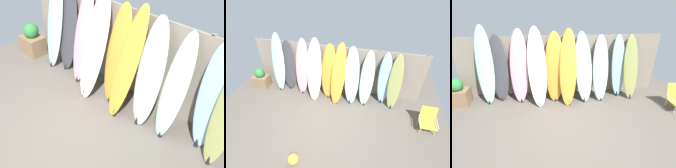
{
  "view_description": "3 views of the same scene",
  "coord_description": "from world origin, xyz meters",
  "views": [
    {
      "loc": [
        3.29,
        -2.12,
        3.9
      ],
      "look_at": [
        0.47,
        0.81,
        1.04
      ],
      "focal_mm": 50.0,
      "sensor_mm": 36.0,
      "label": 1
    },
    {
      "loc": [
        1.28,
        -3.23,
        4.4
      ],
      "look_at": [
        0.31,
        0.96,
        1.04
      ],
      "focal_mm": 28.0,
      "sensor_mm": 36.0,
      "label": 2
    },
    {
      "loc": [
        -0.35,
        -3.05,
        2.77
      ],
      "look_at": [
        -0.01,
        0.58,
        0.96
      ],
      "focal_mm": 28.0,
      "sensor_mm": 36.0,
      "label": 3
    }
  ],
  "objects": [
    {
      "name": "surfboard_orange_4",
      "position": [
        -0.18,
        1.63,
        0.97
      ],
      "size": [
        0.58,
        0.58,
        1.96
      ],
      "color": "orange",
      "rests_on": "ground"
    },
    {
      "name": "planter_box",
      "position": [
        -2.92,
        1.5,
        0.35
      ],
      "size": [
        0.57,
        0.43,
        0.8
      ],
      "color": "#846647",
      "rests_on": "ground"
    },
    {
      "name": "surfboard_charcoal_1",
      "position": [
        -1.76,
        1.74,
        0.94
      ],
      "size": [
        0.54,
        0.47,
        1.9
      ],
      "color": "#38383D",
      "rests_on": "ground"
    },
    {
      "name": "surfboard_seafoam_6",
      "position": [
        0.65,
        1.57,
        0.96
      ],
      "size": [
        0.58,
        0.76,
        1.95
      ],
      "color": "#9ED6BC",
      "rests_on": "ground"
    },
    {
      "name": "surfboard_orange_5",
      "position": [
        0.2,
        1.5,
        1.0
      ],
      "size": [
        0.58,
        0.88,
        2.04
      ],
      "color": "orange",
      "rests_on": "ground"
    },
    {
      "name": "ground",
      "position": [
        0.0,
        0.0,
        0.0
      ],
      "size": [
        7.68,
        7.68,
        0.0
      ],
      "primitive_type": "plane",
      "color": "#5B544C"
    },
    {
      "name": "surfboard_seafoam_0",
      "position": [
        -2.09,
        1.65,
        1.07
      ],
      "size": [
        0.5,
        0.59,
        2.16
      ],
      "color": "#9ED6BC",
      "rests_on": "ground"
    },
    {
      "name": "surfboard_olive_9",
      "position": [
        2.08,
        1.6,
        0.9
      ],
      "size": [
        0.45,
        0.64,
        1.84
      ],
      "color": "olive",
      "rests_on": "ground"
    },
    {
      "name": "surfboard_pink_2",
      "position": [
        -1.18,
        1.66,
        1.01
      ],
      "size": [
        0.57,
        0.6,
        2.05
      ],
      "color": "pink",
      "rests_on": "ground"
    },
    {
      "name": "surfboard_skyblue_8",
      "position": [
        1.74,
        1.72,
        0.91
      ],
      "size": [
        0.48,
        0.48,
        1.84
      ],
      "color": "#8CB7D6",
      "rests_on": "ground"
    },
    {
      "name": "surfboard_white_3",
      "position": [
        -0.66,
        1.51,
        1.03
      ],
      "size": [
        0.59,
        0.89,
        2.1
      ],
      "color": "white",
      "rests_on": "ground"
    },
    {
      "name": "surfboard_seafoam_7",
      "position": [
        1.16,
        1.6,
        0.91
      ],
      "size": [
        0.51,
        0.74,
        1.84
      ],
      "color": "#9ED6BC",
      "rests_on": "ground"
    },
    {
      "name": "fence_back",
      "position": [
        -0.0,
        2.01,
        0.9
      ],
      "size": [
        6.08,
        0.11,
        1.8
      ],
      "color": "gray",
      "rests_on": "ground"
    }
  ]
}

